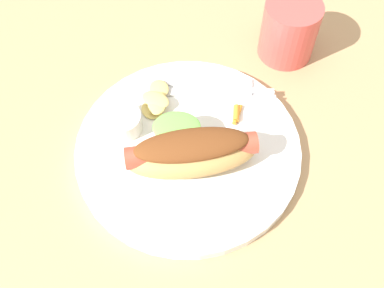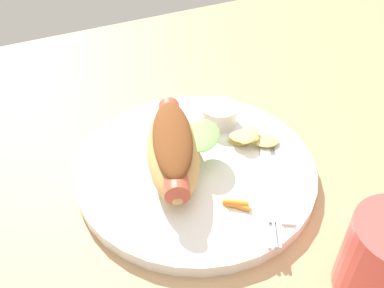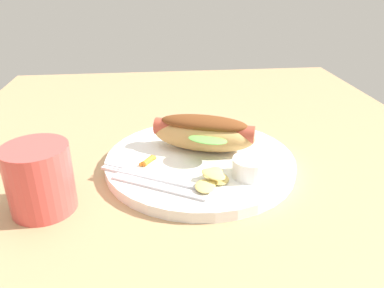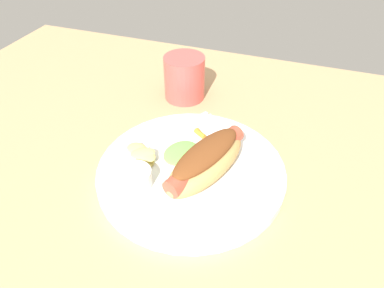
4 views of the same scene
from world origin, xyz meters
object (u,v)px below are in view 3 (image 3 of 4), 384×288
chips_pile (213,178)px  carrot_garnish (148,161)px  plate (200,161)px  knife (159,186)px  hot_dog (204,132)px  fork (156,178)px  drinking_cup (40,179)px  sauce_ramekin (250,167)px

chips_pile → carrot_garnish: bearing=-128.0°
plate → knife: (8.21, -6.60, 0.98)cm
hot_dog → knife: size_ratio=1.24×
fork → chips_pile: chips_pile is taller
carrot_garnish → drinking_cup: drinking_cup is taller
fork → sauce_ramekin: bearing=-153.5°
knife → drinking_cup: drinking_cup is taller
knife → drinking_cup: size_ratio=1.58×
hot_dog → chips_pile: 10.74cm
knife → drinking_cup: 15.02cm
fork → knife: same height
sauce_ramekin → drinking_cup: bearing=-84.7°
plate → chips_pile: 8.18cm
knife → drinking_cup: bearing=32.9°
knife → chips_pile: 7.39cm
carrot_garnish → drinking_cup: 15.72cm
plate → sauce_ramekin: size_ratio=5.97×
hot_dog → drinking_cup: bearing=47.1°
hot_dog → knife: (10.78, -7.54, -2.82)cm
hot_dog → fork: (8.59, -7.80, -2.80)cm
knife → carrot_garnish: carrot_garnish is taller
sauce_ramekin → fork: (-0.43, -13.07, -1.16)cm
plate → carrot_garnish: 8.14cm
chips_pile → drinking_cup: bearing=-87.3°
hot_dog → knife: bearing=74.7°
hot_dog → drinking_cup: 25.13cm
hot_dog → drinking_cup: drinking_cup is taller
plate → chips_pile: size_ratio=4.35×
drinking_cup → carrot_garnish: bearing=120.4°
sauce_ramekin → drinking_cup: (2.55, -27.58, 1.47)cm
carrot_garnish → drinking_cup: size_ratio=0.31×
plate → hot_dog: hot_dog is taller
sauce_ramekin → knife: sauce_ramekin is taller
hot_dog → sauce_ramekin: hot_dog is taller
fork → carrot_garnish: (-4.88, -1.12, 0.18)cm
sauce_ramekin → drinking_cup: 27.74cm
sauce_ramekin → carrot_garnish: size_ratio=1.80×
knife → carrot_garnish: size_ratio=5.15×
hot_dog → knife: hot_dog is taller
sauce_ramekin → knife: bearing=-82.2°
hot_dog → drinking_cup: size_ratio=1.96×
plate → fork: bearing=-48.7°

